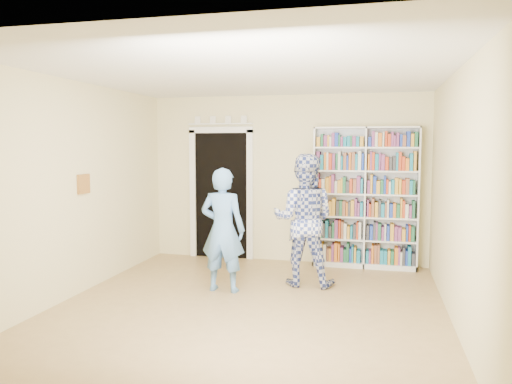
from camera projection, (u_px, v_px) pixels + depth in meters
floor at (248, 308)px, 5.82m from camera, size 5.00×5.00×0.00m
ceiling at (247, 73)px, 5.57m from camera, size 5.00×5.00×0.00m
wall_back at (286, 179)px, 8.11m from camera, size 4.50×0.00×4.50m
wall_left at (73, 189)px, 6.22m from camera, size 0.00×5.00×5.00m
wall_right at (457, 198)px, 5.17m from camera, size 0.00×5.00×5.00m
bookshelf at (365, 197)px, 7.69m from camera, size 1.58×0.30×2.18m
doorway at (221, 188)px, 8.37m from camera, size 1.10×0.08×2.43m
wall_art at (84, 184)px, 6.40m from camera, size 0.03×0.25×0.25m
man_blue at (223, 230)px, 6.44m from camera, size 0.60×0.41×1.61m
man_plaid at (304, 220)px, 6.73m from camera, size 0.88×0.69×1.78m
paper_sheet at (307, 222)px, 6.53m from camera, size 0.19×0.01×0.27m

